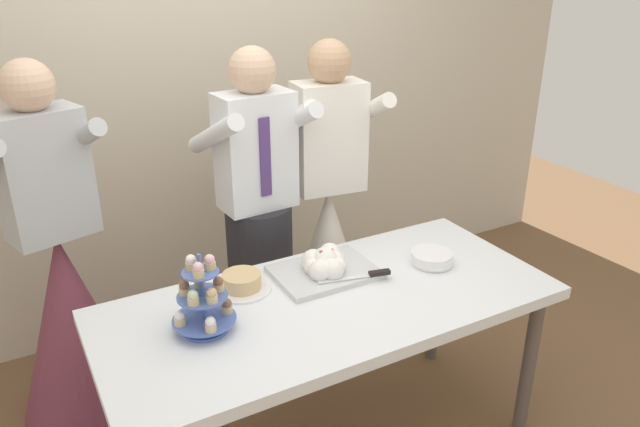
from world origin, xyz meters
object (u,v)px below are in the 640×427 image
Objects in this scene: person_guest at (68,303)px; round_cake at (242,283)px; plate_stack at (432,258)px; person_groom at (260,238)px; person_bride at (328,248)px; cupcake_stand at (203,301)px; dessert_table at (330,315)px; main_cake_tray at (325,266)px.

round_cake is at bearing -43.09° from person_guest.
round_cake is at bearing 166.27° from plate_stack.
person_groom reaches higher than plate_stack.
plate_stack is at bearing -13.73° from round_cake.
person_guest is at bearing 172.36° from person_groom.
person_bride is (-0.13, 0.68, -0.22)m from plate_stack.
person_bride is at bearing 37.27° from cupcake_stand.
dessert_table is at bearing -119.26° from person_bride.
person_guest is (-0.89, 0.12, -0.16)m from person_groom.
person_guest reaches higher than cupcake_stand.
main_cake_tray reaches higher than round_cake.
round_cake reaches higher than dessert_table.
round_cake is at bearing -121.54° from person_groom.
person_groom is (0.50, 0.65, -0.15)m from cupcake_stand.
person_bride is at bearing 4.89° from person_groom.
cupcake_stand is 0.60m from main_cake_tray.
person_groom is at bearing 58.46° from round_cake.
dessert_table is 9.57× the size of plate_stack.
cupcake_stand is at bearing -63.43° from person_guest.
main_cake_tray is 0.26× the size of person_bride.
person_guest is at bearing 137.68° from dessert_table.
cupcake_stand is 0.92m from person_guest.
dessert_table is 1.08× the size of person_guest.
person_groom is at bearing 52.43° from cupcake_stand.
main_cake_tray is (0.58, 0.14, -0.08)m from cupcake_stand.
round_cake is 0.14× the size of person_guest.
main_cake_tray is 1.17m from person_guest.
person_groom and person_guest have the same top height.
plate_stack is at bearing 3.98° from dessert_table.
person_groom reaches higher than round_cake.
person_groom is (-0.53, 0.65, -0.06)m from plate_stack.
main_cake_tray is 1.80× the size of round_cake.
dessert_table is at bearing -3.89° from cupcake_stand.
person_groom reaches higher than main_cake_tray.
cupcake_stand is at bearing -179.82° from plate_stack.
round_cake is at bearing -144.36° from person_bride.
plate_stack is at bearing 0.18° from cupcake_stand.
person_bride and person_guest have the same top height.
person_groom is at bearing 89.74° from dessert_table.
person_groom is (-0.07, 0.51, -0.07)m from main_cake_tray.
round_cake is at bearing 139.45° from dessert_table.
dessert_table is 1.08× the size of person_bride.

